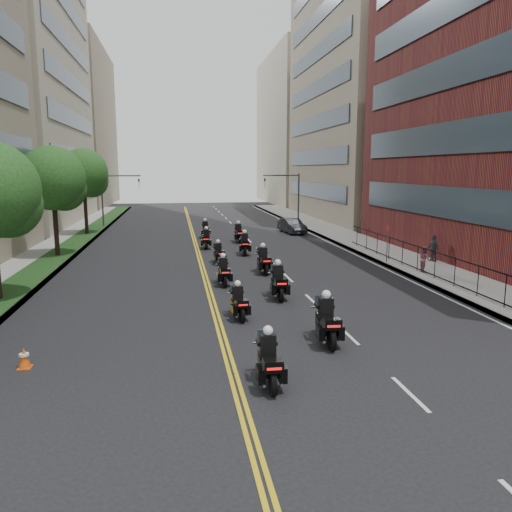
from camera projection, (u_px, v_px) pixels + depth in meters
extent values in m
plane|color=black|center=(297.00, 402.00, 13.19)|extent=(160.00, 160.00, 0.00)
cube|color=gray|center=(369.00, 246.00, 39.38)|extent=(4.00, 90.00, 0.15)
cube|color=gray|center=(49.00, 254.00, 35.60)|extent=(4.00, 90.00, 0.15)
cube|color=#153C16|center=(61.00, 253.00, 35.70)|extent=(2.00, 90.00, 0.04)
cube|color=#333F4C|center=(449.00, 211.00, 31.32)|extent=(0.12, 25.80, 1.80)
cube|color=#333F4C|center=(453.00, 146.00, 30.63)|extent=(0.12, 25.80, 1.80)
cube|color=#333F4C|center=(458.00, 78.00, 29.94)|extent=(0.12, 25.80, 1.80)
cube|color=#333F4C|center=(462.00, 6.00, 29.25)|extent=(0.12, 25.80, 1.80)
cube|color=gray|center=(376.00, 95.00, 60.67)|extent=(15.00, 28.00, 30.00)
cube|color=#333F4C|center=(314.00, 190.00, 61.46)|extent=(0.12, 24.08, 1.80)
cube|color=#333F4C|center=(315.00, 157.00, 60.77)|extent=(0.12, 24.08, 1.80)
cube|color=#333F4C|center=(315.00, 123.00, 60.08)|extent=(0.12, 24.08, 1.80)
cube|color=#333F4C|center=(316.00, 89.00, 59.39)|extent=(0.12, 24.08, 1.80)
cube|color=#333F4C|center=(317.00, 54.00, 58.70)|extent=(0.12, 24.08, 1.80)
cube|color=#333F4C|center=(317.00, 17.00, 58.01)|extent=(0.12, 24.08, 1.80)
cube|color=#AFAA8D|center=(310.00, 130.00, 90.18)|extent=(15.00, 28.00, 26.00)
cube|color=#333F4C|center=(78.00, 192.00, 57.06)|extent=(0.12, 24.08, 1.80)
cube|color=#333F4C|center=(76.00, 156.00, 56.37)|extent=(0.12, 24.08, 1.80)
cube|color=#333F4C|center=(74.00, 120.00, 55.68)|extent=(0.12, 24.08, 1.80)
cube|color=#333F4C|center=(72.00, 82.00, 54.99)|extent=(0.12, 24.08, 1.80)
cube|color=#333F4C|center=(69.00, 44.00, 54.30)|extent=(0.12, 24.08, 1.80)
cube|color=#333F4C|center=(67.00, 5.00, 53.61)|extent=(0.12, 24.08, 1.80)
cube|color=gray|center=(58.00, 127.00, 83.32)|extent=(16.00, 28.00, 26.00)
cube|color=black|center=(445.00, 255.00, 26.32)|extent=(0.05, 28.00, 0.05)
cube|color=black|center=(444.00, 279.00, 26.54)|extent=(0.05, 28.00, 0.05)
sphere|color=#1A4517|center=(8.00, 205.00, 22.80)|extent=(3.08, 3.08, 3.08)
cylinder|color=black|center=(56.00, 221.00, 34.32)|extent=(0.32, 0.32, 5.11)
sphere|color=#1A4517|center=(53.00, 178.00, 33.82)|extent=(4.40, 4.40, 4.40)
sphere|color=#1A4517|center=(64.00, 189.00, 34.43)|extent=(3.08, 3.08, 3.08)
cylinder|color=black|center=(85.00, 206.00, 45.97)|extent=(0.32, 0.32, 5.39)
sphere|color=#1A4517|center=(84.00, 172.00, 45.43)|extent=(4.40, 4.40, 4.40)
sphere|color=#1A4517|center=(92.00, 181.00, 46.05)|extent=(3.08, 3.08, 3.08)
cylinder|color=#3F3F44|center=(299.00, 199.00, 55.20)|extent=(0.18, 0.18, 5.60)
cylinder|color=#3F3F44|center=(281.00, 175.00, 54.44)|extent=(4.00, 0.14, 0.14)
imported|color=black|center=(265.00, 183.00, 54.29)|extent=(0.16, 0.20, 1.00)
cylinder|color=#3F3F44|center=(102.00, 201.00, 51.89)|extent=(0.18, 0.18, 5.60)
cylinder|color=#3F3F44|center=(121.00, 176.00, 51.76)|extent=(4.00, 0.14, 0.14)
imported|color=black|center=(139.00, 183.00, 52.18)|extent=(0.16, 0.20, 1.00)
cylinder|color=black|center=(273.00, 383.00, 13.55)|extent=(0.16, 0.69, 0.69)
cylinder|color=black|center=(264.00, 361.00, 15.13)|extent=(0.16, 0.69, 0.69)
cube|color=black|center=(268.00, 362.00, 14.30)|extent=(0.46, 1.38, 0.41)
cube|color=silver|center=(268.00, 369.00, 14.38)|extent=(0.40, 0.57, 0.30)
cube|color=black|center=(273.00, 365.00, 13.46)|extent=(0.54, 0.44, 0.32)
cube|color=red|center=(274.00, 369.00, 13.26)|extent=(0.41, 0.04, 0.07)
cube|color=black|center=(268.00, 345.00, 14.26)|extent=(0.45, 0.29, 0.63)
sphere|color=white|center=(268.00, 330.00, 14.19)|extent=(0.29, 0.29, 0.29)
cylinder|color=black|center=(332.00, 340.00, 16.89)|extent=(0.21, 0.77, 0.76)
cylinder|color=black|center=(320.00, 324.00, 18.64)|extent=(0.21, 0.77, 0.76)
cube|color=black|center=(326.00, 323.00, 17.71)|extent=(0.58, 1.54, 0.45)
cube|color=silver|center=(326.00, 330.00, 17.81)|extent=(0.47, 0.64, 0.34)
cube|color=black|center=(332.00, 324.00, 16.79)|extent=(0.61, 0.51, 0.36)
cube|color=red|center=(334.00, 326.00, 16.56)|extent=(0.45, 0.07, 0.08)
cube|color=black|center=(326.00, 307.00, 17.67)|extent=(0.51, 0.35, 0.69)
sphere|color=white|center=(326.00, 295.00, 17.60)|extent=(0.32, 0.32, 0.32)
cylinder|color=black|center=(242.00, 315.00, 20.00)|extent=(0.19, 0.64, 0.63)
cylinder|color=black|center=(234.00, 305.00, 21.42)|extent=(0.19, 0.64, 0.63)
cube|color=black|center=(238.00, 304.00, 20.67)|extent=(0.51, 1.29, 0.37)
cube|color=silver|center=(238.00, 309.00, 20.75)|extent=(0.40, 0.54, 0.28)
cube|color=black|center=(242.00, 303.00, 19.92)|extent=(0.52, 0.43, 0.30)
cube|color=red|center=(243.00, 305.00, 19.74)|extent=(0.37, 0.06, 0.07)
cube|color=black|center=(238.00, 293.00, 20.63)|extent=(0.43, 0.30, 0.58)
sphere|color=white|center=(238.00, 284.00, 20.57)|extent=(0.27, 0.27, 0.27)
cylinder|color=black|center=(281.00, 294.00, 23.06)|extent=(0.19, 0.75, 0.75)
cylinder|color=black|center=(275.00, 286.00, 24.78)|extent=(0.19, 0.75, 0.75)
cube|color=black|center=(278.00, 284.00, 23.87)|extent=(0.52, 1.50, 0.44)
cube|color=silver|center=(278.00, 288.00, 23.97)|extent=(0.44, 0.62, 0.33)
cube|color=black|center=(281.00, 282.00, 22.96)|extent=(0.59, 0.49, 0.35)
cube|color=red|center=(282.00, 284.00, 22.74)|extent=(0.44, 0.05, 0.08)
cube|color=black|center=(278.00, 272.00, 23.83)|extent=(0.50, 0.33, 0.68)
sphere|color=white|center=(278.00, 263.00, 23.76)|extent=(0.32, 0.32, 0.32)
cylinder|color=black|center=(225.00, 281.00, 25.89)|extent=(0.15, 0.68, 0.68)
cylinder|color=black|center=(222.00, 275.00, 27.45)|extent=(0.15, 0.68, 0.68)
cube|color=black|center=(223.00, 273.00, 26.62)|extent=(0.45, 1.36, 0.40)
cube|color=silver|center=(223.00, 277.00, 26.71)|extent=(0.39, 0.56, 0.30)
cube|color=black|center=(225.00, 271.00, 25.80)|extent=(0.53, 0.43, 0.32)
cube|color=red|center=(226.00, 273.00, 25.60)|extent=(0.40, 0.04, 0.07)
cube|color=black|center=(223.00, 263.00, 26.58)|extent=(0.45, 0.29, 0.62)
sphere|color=white|center=(223.00, 256.00, 26.52)|extent=(0.29, 0.29, 0.29)
cylinder|color=black|center=(266.00, 270.00, 28.81)|extent=(0.17, 0.73, 0.72)
cylinder|color=black|center=(260.00, 264.00, 30.45)|extent=(0.17, 0.73, 0.72)
cube|color=black|center=(263.00, 262.00, 29.58)|extent=(0.50, 1.45, 0.42)
cube|color=silver|center=(263.00, 266.00, 29.67)|extent=(0.42, 0.60, 0.32)
cube|color=black|center=(266.00, 260.00, 28.71)|extent=(0.57, 0.47, 0.34)
cube|color=red|center=(267.00, 261.00, 28.50)|extent=(0.43, 0.05, 0.07)
cube|color=black|center=(263.00, 253.00, 29.54)|extent=(0.48, 0.31, 0.66)
sphere|color=white|center=(263.00, 245.00, 29.47)|extent=(0.31, 0.31, 0.31)
cylinder|color=black|center=(221.00, 260.00, 31.91)|extent=(0.22, 0.64, 0.63)
cylinder|color=black|center=(216.00, 257.00, 33.31)|extent=(0.22, 0.64, 0.63)
cube|color=black|center=(218.00, 255.00, 32.57)|extent=(0.56, 1.30, 0.37)
cube|color=silver|center=(218.00, 258.00, 32.65)|extent=(0.42, 0.55, 0.28)
cube|color=black|center=(221.00, 253.00, 31.83)|extent=(0.53, 0.45, 0.30)
cube|color=red|center=(222.00, 254.00, 31.65)|extent=(0.37, 0.08, 0.07)
cube|color=black|center=(218.00, 247.00, 32.53)|extent=(0.44, 0.31, 0.58)
sphere|color=white|center=(218.00, 242.00, 32.47)|extent=(0.27, 0.27, 0.27)
cylinder|color=black|center=(245.00, 251.00, 35.24)|extent=(0.21, 0.73, 0.72)
cylinder|color=black|center=(244.00, 247.00, 36.91)|extent=(0.21, 0.73, 0.72)
cube|color=black|center=(245.00, 245.00, 36.02)|extent=(0.56, 1.46, 0.42)
cube|color=silver|center=(245.00, 248.00, 36.12)|extent=(0.45, 0.61, 0.32)
cube|color=black|center=(245.00, 243.00, 35.15)|extent=(0.59, 0.49, 0.34)
cube|color=red|center=(245.00, 244.00, 34.93)|extent=(0.43, 0.07, 0.07)
cube|color=black|center=(245.00, 238.00, 35.98)|extent=(0.49, 0.33, 0.66)
sphere|color=white|center=(245.00, 232.00, 35.92)|extent=(0.31, 0.31, 0.31)
cylinder|color=black|center=(206.00, 245.00, 38.02)|extent=(0.21, 0.70, 0.69)
cylinder|color=black|center=(207.00, 242.00, 39.61)|extent=(0.21, 0.70, 0.69)
cube|color=black|center=(206.00, 240.00, 38.77)|extent=(0.56, 1.41, 0.41)
cube|color=silver|center=(207.00, 243.00, 38.86)|extent=(0.44, 0.59, 0.30)
cube|color=black|center=(206.00, 239.00, 37.93)|extent=(0.57, 0.48, 0.32)
cube|color=red|center=(206.00, 239.00, 37.72)|extent=(0.41, 0.07, 0.07)
cube|color=black|center=(206.00, 234.00, 38.73)|extent=(0.47, 0.33, 0.63)
sphere|color=white|center=(206.00, 228.00, 38.67)|extent=(0.29, 0.29, 0.29)
cylinder|color=black|center=(240.00, 239.00, 41.09)|extent=(0.17, 0.74, 0.74)
cylinder|color=black|center=(237.00, 237.00, 42.77)|extent=(0.17, 0.74, 0.74)
cube|color=black|center=(238.00, 234.00, 41.88)|extent=(0.50, 1.48, 0.43)
cube|color=silver|center=(238.00, 237.00, 41.97)|extent=(0.43, 0.61, 0.33)
cube|color=black|center=(240.00, 233.00, 40.99)|extent=(0.58, 0.47, 0.35)
cube|color=red|center=(240.00, 233.00, 40.78)|extent=(0.43, 0.05, 0.08)
cube|color=black|center=(238.00, 228.00, 41.83)|extent=(0.49, 0.32, 0.67)
sphere|color=white|center=(238.00, 222.00, 41.77)|extent=(0.31, 0.31, 0.31)
cylinder|color=black|center=(206.00, 235.00, 43.74)|extent=(0.16, 0.72, 0.71)
cylinder|color=black|center=(205.00, 233.00, 45.37)|extent=(0.16, 0.72, 0.71)
cube|color=black|center=(205.00, 231.00, 44.50)|extent=(0.47, 1.42, 0.42)
cube|color=silver|center=(205.00, 233.00, 44.60)|extent=(0.41, 0.58, 0.31)
cube|color=black|center=(206.00, 229.00, 43.65)|extent=(0.55, 0.45, 0.34)
cube|color=red|center=(206.00, 230.00, 43.44)|extent=(0.42, 0.04, 0.07)
cube|color=black|center=(205.00, 225.00, 44.46)|extent=(0.47, 0.30, 0.65)
sphere|color=white|center=(205.00, 220.00, 44.40)|extent=(0.30, 0.30, 0.30)
imported|color=black|center=(292.00, 226.00, 47.86)|extent=(2.13, 4.46, 1.41)
imported|color=#95515D|center=(425.00, 259.00, 29.07)|extent=(0.63, 0.78, 1.51)
imported|color=#39383F|center=(433.00, 248.00, 32.42)|extent=(0.46, 1.02, 1.71)
cube|color=#ED4E0C|center=(25.00, 367.00, 15.49)|extent=(0.40, 0.40, 0.03)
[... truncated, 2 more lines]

